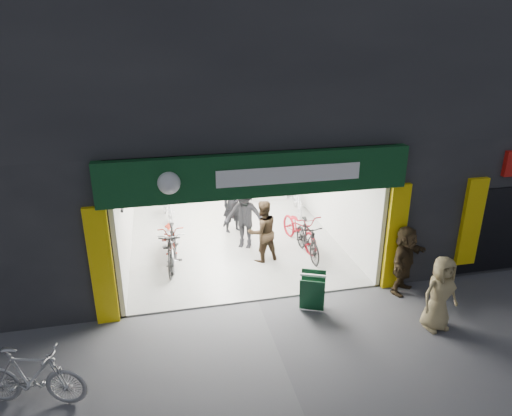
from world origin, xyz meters
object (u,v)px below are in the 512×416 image
object	(u,v)px
pedestrian_near	(440,294)
sandwich_board	(312,291)
bike_right_front	(308,239)
parked_bike	(31,376)
bike_left_front	(171,244)

from	to	relation	value
pedestrian_near	sandwich_board	xyz separation A→B (m)	(-2.27, 1.21, -0.35)
bike_right_front	parked_bike	bearing A→B (deg)	-147.97
bike_right_front	parked_bike	world-z (taller)	parked_bike
parked_bike	bike_left_front	bearing A→B (deg)	-13.22
sandwich_board	bike_right_front	bearing A→B (deg)	97.10
sandwich_board	pedestrian_near	bearing A→B (deg)	-4.69
parked_bike	sandwich_board	bearing A→B (deg)	-58.15
bike_left_front	pedestrian_near	distance (m)	6.64
pedestrian_near	sandwich_board	distance (m)	2.60
bike_right_front	pedestrian_near	distance (m)	3.95
pedestrian_near	bike_right_front	bearing A→B (deg)	106.70
parked_bike	sandwich_board	distance (m)	5.59
bike_left_front	parked_bike	bearing A→B (deg)	-119.26
bike_right_front	sandwich_board	distance (m)	2.50
bike_left_front	pedestrian_near	bearing A→B (deg)	-39.58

